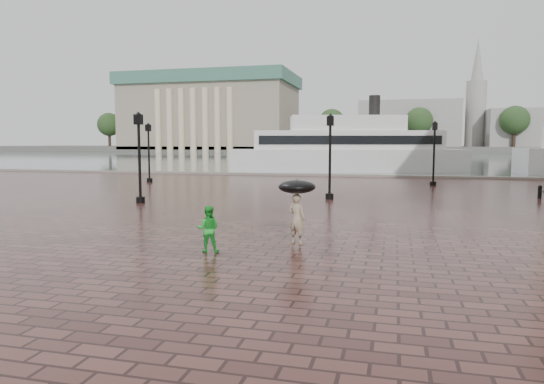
% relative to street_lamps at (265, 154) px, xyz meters
% --- Properties ---
extents(ground, '(300.00, 300.00, 0.00)m').
position_rel_street_lamps_xyz_m(ground, '(1.50, -17.50, -2.33)').
color(ground, '#321917').
rests_on(ground, ground).
extents(harbour_water, '(240.00, 240.00, 0.00)m').
position_rel_street_lamps_xyz_m(harbour_water, '(1.50, 74.50, -2.33)').
color(harbour_water, '#465255').
rests_on(harbour_water, ground).
extents(quay_edge, '(80.00, 0.60, 0.30)m').
position_rel_street_lamps_xyz_m(quay_edge, '(1.50, 14.50, -2.33)').
color(quay_edge, slate).
rests_on(quay_edge, ground).
extents(far_shore, '(300.00, 60.00, 2.00)m').
position_rel_street_lamps_xyz_m(far_shore, '(1.50, 142.50, -1.33)').
color(far_shore, '#4C4C47').
rests_on(far_shore, ground).
extents(museum, '(57.00, 32.50, 26.00)m').
position_rel_street_lamps_xyz_m(museum, '(-53.50, 127.11, 11.58)').
color(museum, gray).
rests_on(museum, ground).
extents(distant_skyline, '(102.50, 22.00, 33.00)m').
position_rel_street_lamps_xyz_m(distant_skyline, '(49.64, 132.50, 7.13)').
color(distant_skyline, gray).
rests_on(distant_skyline, ground).
extents(far_trees, '(188.00, 8.00, 13.50)m').
position_rel_street_lamps_xyz_m(far_trees, '(1.50, 120.50, 7.09)').
color(far_trees, '#2D2119').
rests_on(far_trees, ground).
extents(street_lamps, '(21.44, 14.44, 4.40)m').
position_rel_street_lamps_xyz_m(street_lamps, '(0.00, 0.00, 0.00)').
color(street_lamps, black).
rests_on(street_lamps, ground).
extents(adult_pedestrian, '(0.64, 0.52, 1.50)m').
position_rel_street_lamps_xyz_m(adult_pedestrian, '(5.10, -15.40, -1.57)').
color(adult_pedestrian, tan).
rests_on(adult_pedestrian, ground).
extents(child_pedestrian, '(0.71, 0.61, 1.28)m').
position_rel_street_lamps_xyz_m(child_pedestrian, '(2.97, -17.07, -1.68)').
color(child_pedestrian, green).
rests_on(child_pedestrian, ground).
extents(ferry_near, '(25.08, 11.97, 8.00)m').
position_rel_street_lamps_xyz_m(ferry_near, '(2.79, 22.77, 0.08)').
color(ferry_near, silver).
rests_on(ferry_near, ground).
extents(umbrella, '(1.10, 1.10, 1.09)m').
position_rel_street_lamps_xyz_m(umbrella, '(5.10, -15.40, -0.63)').
color(umbrella, black).
rests_on(umbrella, ground).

